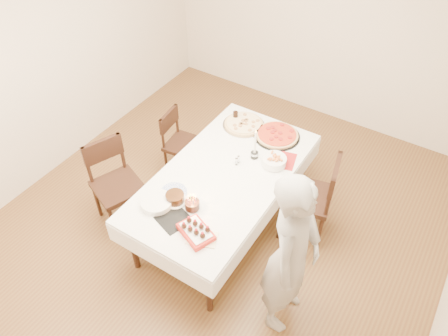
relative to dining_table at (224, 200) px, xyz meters
The scene contains 22 objects.
floor 0.38m from the dining_table, 125.23° to the right, with size 5.00×5.00×0.00m, color brown.
wall_back 2.67m from the dining_table, 90.28° to the left, with size 4.50×0.04×2.70m, color beige.
wall_left 2.46m from the dining_table, behind, with size 0.04×5.00×2.70m, color beige.
dining_table is the anchor object (origin of this frame).
chair_right_savory 0.86m from the dining_table, 27.44° to the left, with size 0.52×0.52×1.02m, color black, non-canonical shape.
chair_left_savory 0.96m from the dining_table, 151.75° to the left, with size 0.43×0.43×0.85m, color black, non-canonical shape.
chair_left_dessert 1.11m from the dining_table, 151.19° to the right, with size 0.51×0.51×1.00m, color black, non-canonical shape.
person 1.27m from the dining_table, 30.18° to the right, with size 0.62×0.41×1.71m, color #AAA6A0.
pizza_white 0.90m from the dining_table, 106.70° to the left, with size 0.47×0.47×0.04m, color beige.
pizza_pepperoni 0.91m from the dining_table, 78.05° to the left, with size 0.50×0.50×0.04m, color red.
red_placemat 0.73m from the dining_table, 52.15° to the left, with size 0.27×0.27×0.01m, color #B21E1E.
pasta_bowl 0.67m from the dining_table, 48.62° to the left, with size 0.25×0.25×0.08m, color white.
taper_candle 0.68m from the dining_table, 71.27° to the left, with size 0.08×0.08×0.36m, color white.
shaker_pair 0.46m from the dining_table, 81.55° to the left, with size 0.07×0.07×0.08m, color white, non-canonical shape.
cola_glass 1.00m from the dining_table, 114.14° to the left, with size 0.06×0.06×0.11m, color black.
layer_cake 0.71m from the dining_table, 109.64° to the right, with size 0.22×0.22×0.09m, color #361D0D.
cake_board 0.82m from the dining_table, 95.70° to the right, with size 0.27×0.27×0.01m, color black.
birthday_cake 0.70m from the dining_table, 90.77° to the right, with size 0.14×0.14×0.14m, color #3B1C10.
strawberry_box 0.88m from the dining_table, 75.68° to the right, with size 0.32×0.21×0.08m, color #AE1F13, non-canonical shape.
box_lid 0.89m from the dining_table, 71.14° to the right, with size 0.26×0.17×0.02m, color beige.
plate_stack 0.84m from the dining_table, 115.13° to the right, with size 0.29×0.29×0.06m, color white.
china_plate 0.66m from the dining_table, 120.50° to the right, with size 0.26×0.26×0.01m, color white.
Camera 1 is at (1.66, -2.57, 3.77)m, focal length 35.00 mm.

